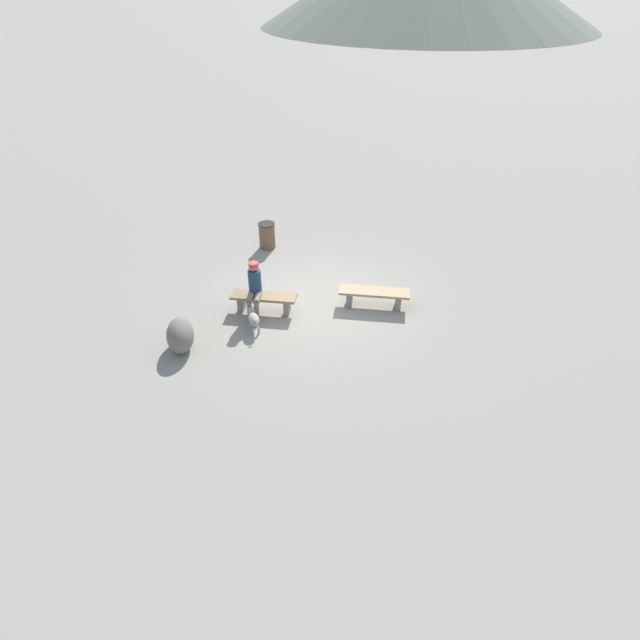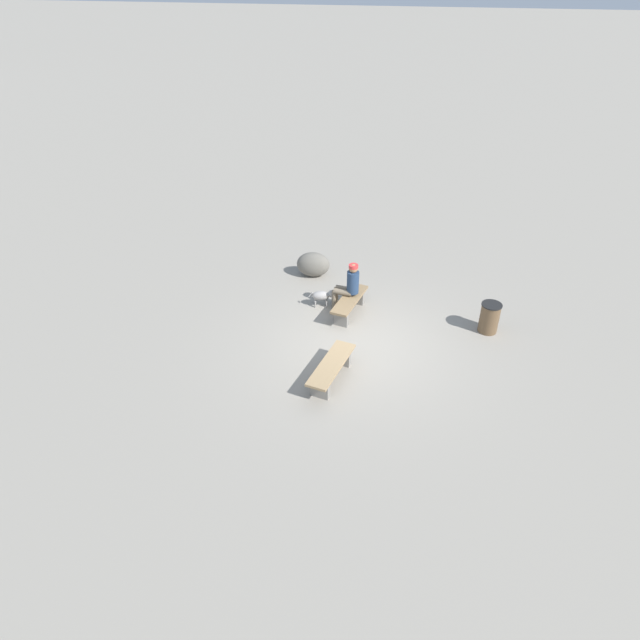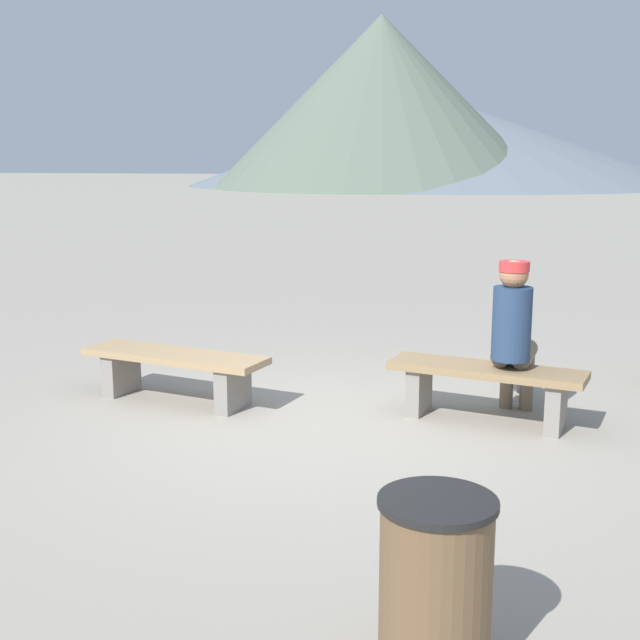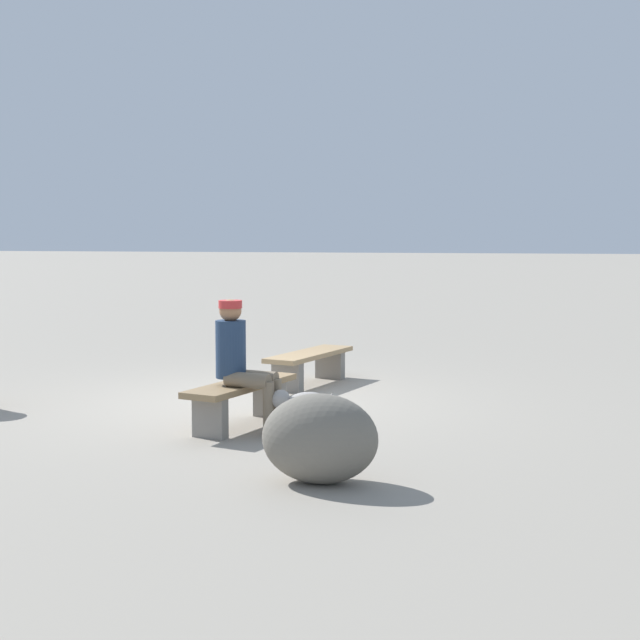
% 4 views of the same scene
% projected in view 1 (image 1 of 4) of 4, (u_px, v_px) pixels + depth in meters
% --- Properties ---
extents(ground, '(210.00, 210.00, 0.06)m').
position_uv_depth(ground, '(316.00, 301.00, 13.15)').
color(ground, gray).
extents(bench_left, '(1.72, 0.76, 0.43)m').
position_uv_depth(bench_left, '(374.00, 295.00, 12.74)').
color(bench_left, gray).
rests_on(bench_left, ground).
extents(bench_right, '(1.59, 0.71, 0.46)m').
position_uv_depth(bench_right, '(264.00, 300.00, 12.53)').
color(bench_right, gray).
rests_on(bench_right, ground).
extents(seated_person, '(0.37, 0.67, 1.31)m').
position_uv_depth(seated_person, '(254.00, 286.00, 12.22)').
color(seated_person, navy).
rests_on(seated_person, ground).
extents(dog, '(0.35, 0.67, 0.45)m').
position_uv_depth(dog, '(253.00, 318.00, 11.92)').
color(dog, gray).
rests_on(dog, ground).
extents(trash_bin, '(0.48, 0.48, 0.75)m').
position_uv_depth(trash_bin, '(267.00, 236.00, 15.26)').
color(trash_bin, brown).
rests_on(trash_bin, ground).
extents(boulder, '(0.66, 0.97, 0.71)m').
position_uv_depth(boulder, '(180.00, 335.00, 11.32)').
color(boulder, '#6B665B').
rests_on(boulder, ground).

